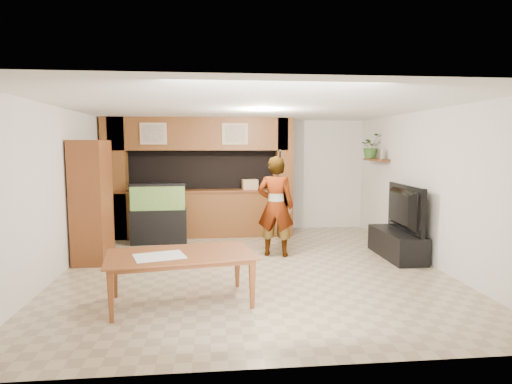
{
  "coord_description": "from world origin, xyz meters",
  "views": [
    {
      "loc": [
        -0.63,
        -6.88,
        2.0
      ],
      "look_at": [
        0.13,
        0.6,
        1.18
      ],
      "focal_mm": 30.0,
      "sensor_mm": 36.0,
      "label": 1
    }
  ],
  "objects": [
    {
      "name": "microphone",
      "position": [
        0.55,
        0.54,
        1.86
      ],
      "size": [
        0.03,
        0.1,
        0.15
      ],
      "primitive_type": "cylinder",
      "rotation": [
        0.44,
        0.0,
        0.0
      ],
      "color": "black",
      "rests_on": "person"
    },
    {
      "name": "aquarium",
      "position": [
        -1.74,
        1.95,
        0.61
      ],
      "size": [
        1.13,
        0.42,
        1.25
      ],
      "rotation": [
        0.0,
        0.0,
        0.06
      ],
      "color": "black",
      "rests_on": "floor"
    },
    {
      "name": "wall_clock",
      "position": [
        -2.97,
        1.0,
        1.9
      ],
      "size": [
        0.05,
        0.25,
        0.25
      ],
      "color": "black",
      "rests_on": "wall_left"
    },
    {
      "name": "floor",
      "position": [
        0.0,
        0.0,
        0.0
      ],
      "size": [
        6.5,
        6.5,
        0.0
      ],
      "primitive_type": "plane",
      "color": "tan",
      "rests_on": "ground"
    },
    {
      "name": "ceiling",
      "position": [
        0.0,
        0.0,
        2.6
      ],
      "size": [
        6.5,
        6.5,
        0.0
      ],
      "primitive_type": "plane",
      "color": "white",
      "rests_on": "wall_back"
    },
    {
      "name": "trash_can",
      "position": [
        -2.74,
        0.8,
        0.28
      ],
      "size": [
        0.3,
        0.3,
        0.55
      ],
      "primitive_type": "cylinder",
      "color": "#B2B2B7",
      "rests_on": "floor"
    },
    {
      "name": "newspaper_a",
      "position": [
        -1.29,
        -1.65,
        0.65
      ],
      "size": [
        0.7,
        0.59,
        0.01
      ],
      "primitive_type": "cube",
      "rotation": [
        0.0,
        0.0,
        0.3
      ],
      "color": "silver",
      "rests_on": "dining_table"
    },
    {
      "name": "television",
      "position": [
        2.65,
        0.37,
        0.89
      ],
      "size": [
        0.24,
        1.45,
        0.83
      ],
      "primitive_type": "imported",
      "rotation": [
        0.0,
        0.0,
        1.54
      ],
      "color": "black",
      "rests_on": "tv_stand"
    },
    {
      "name": "person",
      "position": [
        0.5,
        0.7,
        0.91
      ],
      "size": [
        0.75,
        0.6,
        1.82
      ],
      "primitive_type": "imported",
      "rotation": [
        0.0,
        0.0,
        2.87
      ],
      "color": "#8C714D",
      "rests_on": "floor"
    },
    {
      "name": "wall_shelf",
      "position": [
        2.85,
        1.95,
        1.7
      ],
      "size": [
        0.25,
        0.9,
        0.04
      ],
      "primitive_type": "cube",
      "color": "brown",
      "rests_on": "wall_right"
    },
    {
      "name": "partition",
      "position": [
        -0.95,
        2.64,
        1.31
      ],
      "size": [
        4.2,
        0.99,
        2.6
      ],
      "color": "brown",
      "rests_on": "floor"
    },
    {
      "name": "wall_right",
      "position": [
        3.0,
        0.0,
        1.3
      ],
      "size": [
        0.0,
        6.5,
        6.5
      ],
      "primitive_type": "plane",
      "rotation": [
        1.57,
        0.0,
        -1.57
      ],
      "color": "beige",
      "rests_on": "floor"
    },
    {
      "name": "pantry_cabinet",
      "position": [
        -2.7,
        0.64,
        1.05
      ],
      "size": [
        0.52,
        0.86,
        2.09
      ],
      "primitive_type": "cube",
      "color": "brown",
      "rests_on": "floor"
    },
    {
      "name": "potted_plant",
      "position": [
        2.82,
        2.19,
        1.99
      ],
      "size": [
        0.58,
        0.53,
        0.54
      ],
      "primitive_type": "imported",
      "rotation": [
        0.0,
        0.0,
        0.27
      ],
      "color": "#335B24",
      "rests_on": "wall_shelf"
    },
    {
      "name": "dining_table",
      "position": [
        -1.04,
        -1.56,
        0.32
      ],
      "size": [
        1.98,
        1.31,
        0.64
      ],
      "primitive_type": "imported",
      "rotation": [
        0.0,
        0.0,
        0.16
      ],
      "color": "brown",
      "rests_on": "floor"
    },
    {
      "name": "wall_back",
      "position": [
        0.0,
        3.25,
        1.3
      ],
      "size": [
        6.0,
        0.0,
        6.0
      ],
      "primitive_type": "plane",
      "rotation": [
        1.57,
        0.0,
        0.0
      ],
      "color": "beige",
      "rests_on": "floor"
    },
    {
      "name": "tv_stand",
      "position": [
        2.65,
        0.37,
        0.24
      ],
      "size": [
        0.53,
        1.43,
        0.48
      ],
      "primitive_type": "cube",
      "color": "black",
      "rests_on": "floor"
    },
    {
      "name": "counter_box",
      "position": [
        0.18,
        2.45,
        1.15
      ],
      "size": [
        0.36,
        0.26,
        0.22
      ],
      "primitive_type": "cube",
      "rotation": [
        0.0,
        0.0,
        0.11
      ],
      "color": "tan",
      "rests_on": "partition"
    },
    {
      "name": "photo_frame",
      "position": [
        2.85,
        1.7,
        1.82
      ],
      "size": [
        0.07,
        0.16,
        0.21
      ],
      "primitive_type": "cube",
      "rotation": [
        0.0,
        0.0,
        -0.26
      ],
      "color": "tan",
      "rests_on": "wall_shelf"
    },
    {
      "name": "wall_left",
      "position": [
        -3.0,
        0.0,
        1.3
      ],
      "size": [
        0.0,
        6.5,
        6.5
      ],
      "primitive_type": "plane",
      "rotation": [
        1.57,
        0.0,
        1.57
      ],
      "color": "beige",
      "rests_on": "floor"
    }
  ]
}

